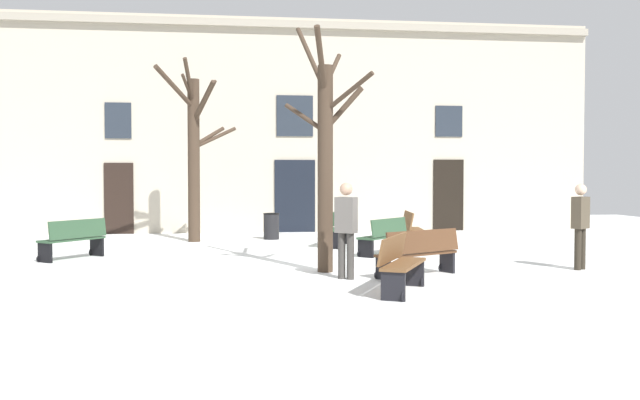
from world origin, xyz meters
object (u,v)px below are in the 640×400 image
object	(u,v)px
tree_right_of_center	(194,150)
bench_near_lamp	(412,229)
bench_by_litter_bin	(400,263)
bench_back_to_back_right	(337,229)
litter_bin	(271,226)
person_near_bench	(580,222)
tree_near_facade	(325,154)
streetlamp	(327,158)
bench_back_to_back_left	(74,239)
person_by_shop_door	(346,225)
bench_near_center_tree	(384,236)

from	to	relation	value
tree_right_of_center	bench_near_lamp	world-z (taller)	tree_right_of_center
bench_near_lamp	bench_by_litter_bin	bearing A→B (deg)	170.65
bench_back_to_back_right	tree_right_of_center	bearing A→B (deg)	89.48
litter_bin	bench_by_litter_bin	distance (m)	9.91
person_near_bench	litter_bin	bearing A→B (deg)	-87.08
tree_near_facade	person_near_bench	bearing A→B (deg)	-3.95
streetlamp	litter_bin	size ratio (longest dim) A/B	5.07
bench_back_to_back_left	person_near_bench	world-z (taller)	person_near_bench
bench_near_lamp	person_by_shop_door	world-z (taller)	person_by_shop_door
litter_bin	bench_back_to_back_left	size ratio (longest dim) A/B	0.50
tree_right_of_center	bench_back_to_back_right	xyz separation A→B (m)	(3.90, -1.76, -2.18)
tree_near_facade	bench_near_lamp	distance (m)	5.56
bench_by_litter_bin	person_by_shop_door	size ratio (longest dim) A/B	0.94
tree_near_facade	bench_by_litter_bin	xyz separation A→B (m)	(0.88, -2.63, -1.87)
person_near_bench	streetlamp	bearing A→B (deg)	-93.65
litter_bin	bench_near_lamp	bearing A→B (deg)	-38.20
bench_by_litter_bin	bench_near_lamp	world-z (taller)	bench_near_lamp
tree_right_of_center	bench_near_lamp	xyz separation A→B (m)	(5.87, -2.32, -2.16)
streetlamp	bench_by_litter_bin	world-z (taller)	streetlamp
streetlamp	bench_back_to_back_left	distance (m)	7.74
bench_back_to_back_left	bench_by_litter_bin	bearing A→B (deg)	86.84
litter_bin	bench_back_to_back_left	bearing A→B (deg)	-137.32
bench_near_center_tree	bench_back_to_back_left	xyz separation A→B (m)	(-7.25, 0.04, 0.02)
bench_near_center_tree	person_near_bench	xyz separation A→B (m)	(3.41, -3.07, 0.53)
tree_near_facade	bench_near_lamp	xyz separation A→B (m)	(2.95, 4.33, -1.86)
bench_by_litter_bin	streetlamp	bearing A→B (deg)	26.32
bench_back_to_back_right	streetlamp	bearing A→B (deg)	24.81
bench_near_lamp	person_near_bench	world-z (taller)	person_near_bench
bench_back_to_back_right	bench_near_lamp	size ratio (longest dim) A/B	0.95
tree_right_of_center	bench_near_lamp	distance (m)	6.67
tree_right_of_center	bench_by_litter_bin	world-z (taller)	tree_right_of_center
bench_near_center_tree	bench_near_lamp	world-z (taller)	bench_near_lamp
litter_bin	bench_by_litter_bin	bearing A→B (deg)	-81.04
streetlamp	bench_back_to_back_right	world-z (taller)	streetlamp
tree_right_of_center	person_by_shop_door	xyz separation A→B (m)	(3.17, -7.67, -1.65)
litter_bin	person_by_shop_door	world-z (taller)	person_by_shop_door
streetlamp	litter_bin	world-z (taller)	streetlamp
bench_by_litter_bin	bench_near_lamp	distance (m)	7.25
litter_bin	bench_back_to_back_left	world-z (taller)	bench_back_to_back_left
bench_back_to_back_left	bench_near_lamp	bearing A→B (deg)	137.79
streetlamp	bench_near_lamp	xyz separation A→B (m)	(2.00, -2.30, -1.95)
bench_by_litter_bin	bench_back_to_back_right	size ratio (longest dim) A/B	1.06
bench_by_litter_bin	person_by_shop_door	xyz separation A→B (m)	(-0.63, 1.60, 0.52)
bench_back_to_back_right	tree_near_facade	bearing A→B (deg)	-167.56
streetlamp	bench_near_lamp	size ratio (longest dim) A/B	2.39
bench_near_center_tree	person_near_bench	world-z (taller)	person_near_bench
tree_near_facade	streetlamp	bearing A→B (deg)	81.84
tree_right_of_center	bench_by_litter_bin	size ratio (longest dim) A/B	3.09
person_by_shop_door	bench_near_center_tree	bearing A→B (deg)	-75.94
bench_back_to_back_left	bench_near_lamp	size ratio (longest dim) A/B	0.94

